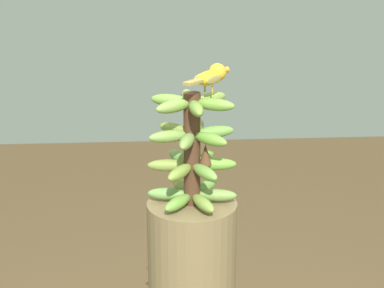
# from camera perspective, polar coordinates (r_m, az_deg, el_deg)

# --- Properties ---
(banana_bunch) EXTENTS (0.25, 0.26, 0.33)m
(banana_bunch) POSITION_cam_1_polar(r_m,az_deg,el_deg) (1.78, 0.02, -0.51)
(banana_bunch) COLOR #4C2D1E
(banana_bunch) RESTS_ON banana_tree
(perched_bird) EXTENTS (0.15, 0.14, 0.07)m
(perched_bird) POSITION_cam_1_polar(r_m,az_deg,el_deg) (1.74, 1.78, 6.12)
(perched_bird) COLOR #C68933
(perched_bird) RESTS_ON banana_bunch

